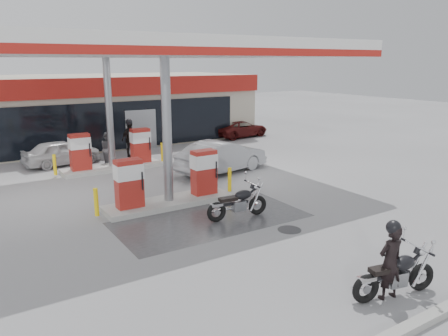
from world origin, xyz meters
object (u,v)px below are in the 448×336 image
(pump_island_far, at_px, (112,154))
(attendant, at_px, (108,149))
(main_motorcycle, at_px, (396,275))
(biker_walking, at_px, (130,139))
(sedan_white, at_px, (62,152))
(parked_car_right, at_px, (240,129))
(parked_motorcycle, at_px, (238,203))
(pump_island_near, at_px, (169,185))
(biker_main, at_px, (390,262))
(hatchback_silver, at_px, (222,157))

(pump_island_far, height_order, attendant, pump_island_far)
(main_motorcycle, distance_m, biker_walking, 16.25)
(sedan_white, relative_size, parked_car_right, 0.92)
(pump_island_far, bearing_deg, parked_motorcycle, -81.17)
(sedan_white, distance_m, biker_walking, 3.43)
(pump_island_far, bearing_deg, attendant, 81.07)
(pump_island_far, relative_size, parked_motorcycle, 2.43)
(pump_island_near, height_order, attendant, pump_island_near)
(biker_main, distance_m, parked_motorcycle, 5.66)
(pump_island_far, height_order, biker_main, pump_island_far)
(main_motorcycle, bearing_deg, attendant, 106.79)
(main_motorcycle, xyz_separation_m, biker_main, (-0.19, 0.04, 0.34))
(biker_main, bearing_deg, parked_car_right, -108.96)
(biker_main, bearing_deg, pump_island_near, -74.52)
(parked_car_right, bearing_deg, pump_island_far, 104.57)
(attendant, bearing_deg, parked_motorcycle, -174.88)
(pump_island_far, relative_size, biker_main, 3.16)
(biker_main, height_order, biker_walking, biker_walking)
(pump_island_far, relative_size, sedan_white, 1.44)
(hatchback_silver, bearing_deg, biker_main, 154.38)
(pump_island_near, bearing_deg, parked_car_right, 45.62)
(sedan_white, distance_m, attendant, 2.24)
(main_motorcycle, relative_size, sedan_white, 0.58)
(main_motorcycle, height_order, sedan_white, sedan_white)
(biker_main, relative_size, sedan_white, 0.46)
(hatchback_silver, xyz_separation_m, parked_car_right, (6.04, 7.34, -0.18))
(attendant, height_order, biker_walking, biker_walking)
(biker_main, distance_m, hatchback_silver, 11.23)
(pump_island_far, bearing_deg, sedan_white, 128.03)
(biker_main, relative_size, biker_walking, 0.87)
(hatchback_silver, bearing_deg, parked_car_right, -50.97)
(parked_motorcycle, height_order, parked_car_right, parked_motorcycle)
(parked_motorcycle, bearing_deg, attendant, 102.59)
(sedan_white, distance_m, parked_car_right, 11.89)
(pump_island_near, xyz_separation_m, biker_walking, (1.70, 8.20, 0.22))
(main_motorcycle, bearing_deg, sedan_white, 112.93)
(pump_island_near, bearing_deg, sedan_white, 101.85)
(biker_main, height_order, attendant, biker_main)
(sedan_white, bearing_deg, parked_car_right, -89.83)
(attendant, bearing_deg, biker_main, -177.74)
(sedan_white, bearing_deg, biker_main, -179.28)
(pump_island_near, distance_m, sedan_white, 8.38)
(attendant, bearing_deg, biker_walking, -53.88)
(pump_island_far, distance_m, parked_motorcycle, 8.45)
(parked_motorcycle, bearing_deg, sedan_white, 111.60)
(sedan_white, bearing_deg, pump_island_far, -151.57)
(parked_motorcycle, height_order, hatchback_silver, hatchback_silver)
(parked_motorcycle, height_order, biker_walking, biker_walking)
(biker_walking, bearing_deg, parked_motorcycle, -119.01)
(sedan_white, xyz_separation_m, parked_car_right, (11.72, 2.02, -0.07))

